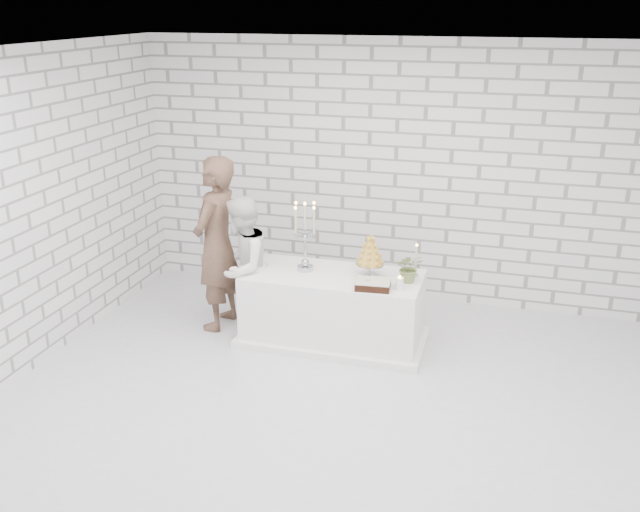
{
  "coord_description": "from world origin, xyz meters",
  "views": [
    {
      "loc": [
        1.31,
        -5.21,
        3.37
      ],
      "look_at": [
        -0.41,
        0.82,
        1.05
      ],
      "focal_mm": 39.1,
      "sensor_mm": 36.0,
      "label": 1
    }
  ],
  "objects_px": {
    "cake_table": "(333,308)",
    "bride": "(242,267)",
    "candelabra": "(305,237)",
    "groom": "(217,244)",
    "croquembouche": "(370,256)"
  },
  "relations": [
    {
      "from": "cake_table",
      "to": "groom",
      "type": "bearing_deg",
      "value": 178.37
    },
    {
      "from": "cake_table",
      "to": "candelabra",
      "type": "height_order",
      "value": "candelabra"
    },
    {
      "from": "candelabra",
      "to": "croquembouche",
      "type": "distance_m",
      "value": 0.69
    },
    {
      "from": "cake_table",
      "to": "bride",
      "type": "relative_size",
      "value": 1.19
    },
    {
      "from": "cake_table",
      "to": "candelabra",
      "type": "distance_m",
      "value": 0.8
    },
    {
      "from": "croquembouche",
      "to": "cake_table",
      "type": "bearing_deg",
      "value": -173.01
    },
    {
      "from": "candelabra",
      "to": "groom",
      "type": "bearing_deg",
      "value": 179.98
    },
    {
      "from": "groom",
      "to": "croquembouche",
      "type": "height_order",
      "value": "groom"
    },
    {
      "from": "cake_table",
      "to": "bride",
      "type": "bearing_deg",
      "value": -175.25
    },
    {
      "from": "bride",
      "to": "groom",
      "type": "bearing_deg",
      "value": -110.27
    },
    {
      "from": "groom",
      "to": "bride",
      "type": "bearing_deg",
      "value": 75.41
    },
    {
      "from": "cake_table",
      "to": "candelabra",
      "type": "relative_size",
      "value": 2.48
    },
    {
      "from": "cake_table",
      "to": "groom",
      "type": "height_order",
      "value": "groom"
    },
    {
      "from": "groom",
      "to": "croquembouche",
      "type": "relative_size",
      "value": 4.19
    },
    {
      "from": "bride",
      "to": "croquembouche",
      "type": "distance_m",
      "value": 1.35
    }
  ]
}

